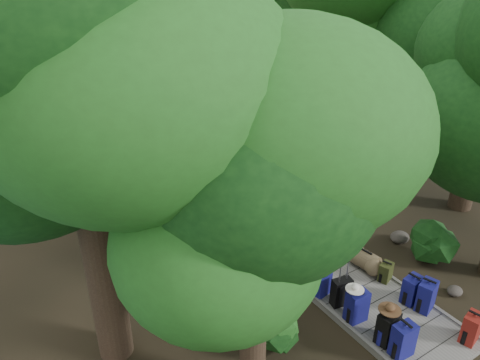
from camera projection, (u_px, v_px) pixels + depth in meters
ground at (287, 239)px, 12.21m from camera, size 120.00×120.00×0.00m
sand_beach at (96, 91)px, 24.16m from camera, size 40.00×22.00×0.02m
boardwalk at (265, 220)px, 12.93m from camera, size 2.00×12.00×0.12m
backpack_left_a at (403, 339)px, 8.51m from camera, size 0.43×0.31×0.77m
backpack_left_b at (388, 326)px, 8.79m from camera, size 0.43×0.33×0.74m
backpack_left_c at (357, 304)px, 9.30m from camera, size 0.44×0.33×0.77m
backpack_left_d at (321, 283)px, 10.03m from camera, size 0.43×0.34×0.59m
backpack_right_a at (472, 327)px, 8.82m from camera, size 0.43×0.35×0.68m
backpack_right_b at (427, 294)px, 9.58m from camera, size 0.48×0.40×0.75m
backpack_right_c at (412, 288)px, 9.79m from camera, size 0.44×0.34×0.68m
backpack_right_d at (386, 271)px, 10.46m from camera, size 0.38×0.32×0.49m
duffel_right_khaki at (365, 259)px, 10.89m from camera, size 0.51×0.70×0.43m
suitcase_on_boardwalk at (341, 292)px, 9.73m from camera, size 0.44×0.30×0.63m
lone_suitcase_on_sand at (166, 132)px, 18.07m from camera, size 0.47×0.34×0.66m
hat_brown at (390, 307)px, 8.63m from camera, size 0.42×0.42×0.13m
hat_white at (355, 287)px, 9.10m from camera, size 0.37×0.37×0.12m
kayak at (44, 138)px, 17.96m from camera, size 1.89×3.58×0.35m
sun_lounger at (218, 108)px, 20.70m from camera, size 1.06×2.13×0.66m
tree_right_c at (345, 24)px, 13.66m from camera, size 5.52×5.52×9.55m
tree_right_e at (261, 3)px, 17.87m from camera, size 5.35×5.35×9.63m
tree_left_a at (255, 240)px, 6.68m from camera, size 3.77×3.77×6.28m
tree_left_b at (80, 130)px, 6.86m from camera, size 4.99×4.99×8.97m
tree_left_c at (87, 101)px, 10.92m from camera, size 4.16×4.16×7.23m
tree_back_a at (52, 10)px, 20.33m from camera, size 4.91×4.91×8.49m
palm_right_a at (235, 31)px, 16.57m from camera, size 4.78×4.78×8.15m
palm_right_b at (225, 7)px, 21.57m from camera, size 4.35×4.35×8.41m
palm_right_c at (161, 32)px, 21.16m from camera, size 4.07×4.07×6.47m
palm_left_a at (24, 81)px, 13.42m from camera, size 4.21×4.21×6.70m
rock_left_b at (231, 312)px, 9.68m from camera, size 0.36×0.33×0.20m
rock_left_c at (241, 251)px, 11.55m from camera, size 0.46×0.42×0.26m
rock_left_d at (176, 210)px, 13.37m from camera, size 0.27×0.24×0.15m
rock_right_a at (455, 291)px, 10.27m from camera, size 0.35×0.32×0.19m
rock_right_b at (400, 237)px, 12.05m from camera, size 0.51×0.46×0.28m
rock_right_c at (294, 199)px, 13.94m from camera, size 0.30×0.27×0.16m
rock_right_d at (272, 153)px, 16.81m from camera, size 0.52×0.47×0.29m
shrub_left_a at (283, 335)px, 8.63m from camera, size 1.05×1.05×0.94m
shrub_left_b at (219, 233)px, 11.72m from camera, size 0.95×0.95×0.86m
shrub_left_c at (132, 180)px, 13.98m from camera, size 1.27×1.27×1.14m
shrub_right_a at (432, 244)px, 11.19m from camera, size 1.07×1.07×0.97m
shrub_right_b at (306, 165)px, 14.91m from camera, size 1.28×1.28×1.15m
shrub_right_c at (230, 144)px, 16.98m from camera, size 0.77×0.77×0.70m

